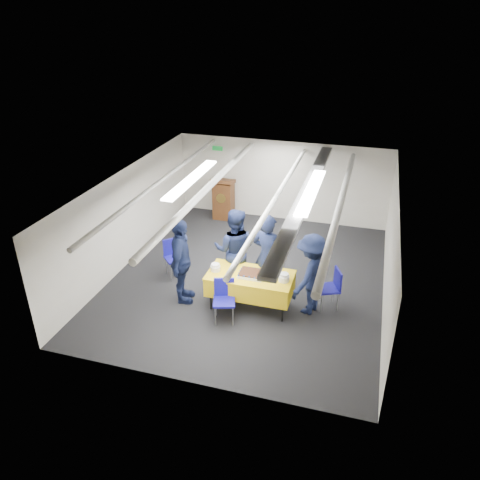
# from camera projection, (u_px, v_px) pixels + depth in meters

# --- Properties ---
(ground) EXTENTS (7.00, 7.00, 0.00)m
(ground) POSITION_uv_depth(u_px,v_px,m) (248.00, 277.00, 10.80)
(ground) COLOR black
(ground) RESTS_ON ground
(room_shell) EXTENTS (6.00, 7.00, 2.30)m
(room_shell) POSITION_uv_depth(u_px,v_px,m) (258.00, 199.00, 10.31)
(room_shell) COLOR silver
(room_shell) RESTS_ON ground
(serving_table) EXTENTS (1.74, 0.89, 0.77)m
(serving_table) POSITION_uv_depth(u_px,v_px,m) (250.00, 283.00, 9.53)
(serving_table) COLOR black
(serving_table) RESTS_ON ground
(sheet_cake) EXTENTS (0.51, 0.40, 0.09)m
(sheet_cake) POSITION_uv_depth(u_px,v_px,m) (252.00, 274.00, 9.38)
(sheet_cake) COLOR white
(sheet_cake) RESTS_ON serving_table
(plate_stack_left) EXTENTS (0.20, 0.20, 0.16)m
(plate_stack_left) POSITION_uv_depth(u_px,v_px,m) (215.00, 267.00, 9.55)
(plate_stack_left) COLOR white
(plate_stack_left) RESTS_ON serving_table
(plate_stack_right) EXTENTS (0.21, 0.21, 0.17)m
(plate_stack_right) POSITION_uv_depth(u_px,v_px,m) (284.00, 278.00, 9.18)
(plate_stack_right) COLOR white
(plate_stack_right) RESTS_ON serving_table
(podium) EXTENTS (0.62, 0.53, 1.25)m
(podium) POSITION_uv_depth(u_px,v_px,m) (224.00, 198.00, 13.53)
(podium) COLOR #5D3217
(podium) RESTS_ON ground
(chair_near) EXTENTS (0.52, 0.52, 0.87)m
(chair_near) POSITION_uv_depth(u_px,v_px,m) (224.00, 296.00, 9.18)
(chair_near) COLOR gray
(chair_near) RESTS_ON ground
(chair_right) EXTENTS (0.55, 0.55, 0.87)m
(chair_right) POSITION_uv_depth(u_px,v_px,m) (332.00, 285.00, 9.54)
(chair_right) COLOR gray
(chair_right) RESTS_ON ground
(chair_left) EXTENTS (0.59, 0.59, 0.87)m
(chair_left) POSITION_uv_depth(u_px,v_px,m) (173.00, 254.00, 10.72)
(chair_left) COLOR gray
(chair_left) RESTS_ON ground
(sailor_a) EXTENTS (0.80, 0.65, 1.90)m
(sailor_a) POSITION_uv_depth(u_px,v_px,m) (267.00, 257.00, 9.71)
(sailor_a) COLOR black
(sailor_a) RESTS_ON ground
(sailor_b) EXTENTS (1.00, 0.83, 1.87)m
(sailor_b) POSITION_uv_depth(u_px,v_px,m) (235.00, 250.00, 10.04)
(sailor_b) COLOR black
(sailor_b) RESTS_ON ground
(sailor_c) EXTENTS (0.67, 1.16, 1.86)m
(sailor_c) POSITION_uv_depth(u_px,v_px,m) (181.00, 262.00, 9.58)
(sailor_c) COLOR black
(sailor_c) RESTS_ON ground
(sailor_d) EXTENTS (1.01, 1.27, 1.72)m
(sailor_d) POSITION_uv_depth(u_px,v_px,m) (311.00, 274.00, 9.27)
(sailor_d) COLOR black
(sailor_d) RESTS_ON ground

